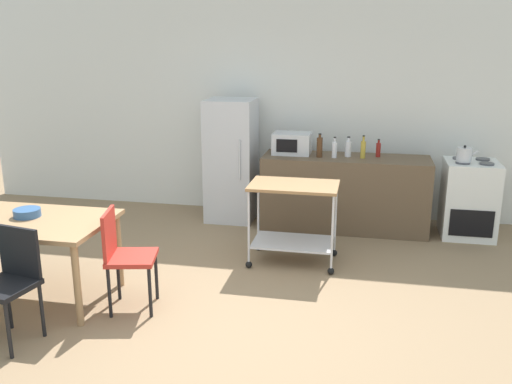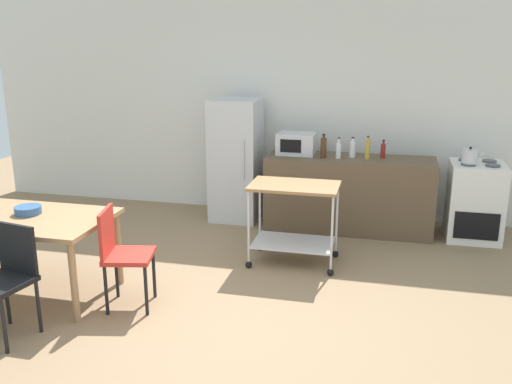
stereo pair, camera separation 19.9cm
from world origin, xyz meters
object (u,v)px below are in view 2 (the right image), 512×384
Objects in this scene: refrigerator at (236,160)px; microwave at (296,144)px; stove_oven at (475,201)px; bottle_vinegar at (324,147)px; bottle_soda at (353,149)px; bottle_sparkling_water at (383,150)px; kitchen_cart at (294,210)px; chair_black at (8,274)px; bottle_hot_sauce at (367,150)px; dining_table at (25,225)px; fruit_bowl at (28,210)px; bottle_olive_oil at (338,150)px; kettle at (470,156)px; chair_red at (121,251)px.

refrigerator reaches higher than microwave.
bottle_vinegar is (-1.77, -0.09, 0.57)m from stove_oven.
bottle_soda is 1.13× the size of bottle_sparkling_water.
kitchen_cart is 4.20× the size of bottle_sparkling_water.
chair_black is 4.10m from bottle_hot_sauce.
stove_oven is 1.37m from bottle_hot_sauce.
refrigerator is 5.68× the size of bottle_hot_sauce.
refrigerator is at bearing 64.35° from dining_table.
microwave is at bearing 50.83° from fruit_bowl.
kitchen_cart reaches higher than dining_table.
microwave reaches higher than dining_table.
bottle_hot_sauce reaches higher than bottle_soda.
bottle_soda reaches higher than bottle_sparkling_water.
kitchen_cart is 3.63× the size of bottle_olive_oil.
refrigerator is 1.17m from bottle_vinegar.
bottle_soda is at bearing 179.70° from stove_oven.
chair_red is at bearing -141.68° from kettle.
chair_black is 3.10× the size of bottle_vinegar.
bottle_sparkling_water is at bearing 176.53° from stove_oven.
refrigerator is at bearing 178.40° from stove_oven.
microwave reaches higher than chair_red.
bottle_soda is at bearing 15.90° from bottle_vinegar.
refrigerator is (1.24, 2.59, 0.10)m from dining_table.
bottle_olive_oil is at bearing 42.66° from fruit_bowl.
stove_oven is at bearing 32.45° from kitchen_cart.
refrigerator is 6.35× the size of bottle_soda.
bottle_soda is at bearing -170.80° from bottle_sparkling_water.
kettle is (2.78, -0.18, 0.23)m from refrigerator.
fruit_bowl is (-2.03, -2.49, -0.24)m from microwave.
stove_oven is at bearing -3.47° from bottle_sparkling_water.
microwave is (1.08, 2.58, 0.51)m from chair_red.
kitchen_cart is (1.91, 1.97, 0.05)m from chair_black.
bottle_soda is at bearing 163.78° from bottle_hot_sauce.
chair_black is 4.86m from kettle.
refrigerator reaches higher than bottle_soda.
kettle is (2.00, -0.14, -0.03)m from microwave.
bottle_sparkling_water reaches higher than fruit_bowl.
kitchen_cart is at bearing -56.69° from chair_red.
bottle_soda reaches higher than chair_red.
refrigerator is 2.82m from fruit_bowl.
microwave is 0.87m from bottle_hot_sauce.
bottle_olive_oil is (2.25, 3.10, 0.48)m from chair_black.
refrigerator is at bearing 171.48° from bottle_vinegar.
refrigerator is 0.82m from microwave.
kettle is at bearing 30.92° from dining_table.
chair_red is 2.65m from refrigerator.
microwave reaches higher than bottle_sparkling_water.
stove_oven is 2.20m from microwave.
dining_table is 2.88m from refrigerator.
refrigerator is 1.64m from kitchen_cart.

